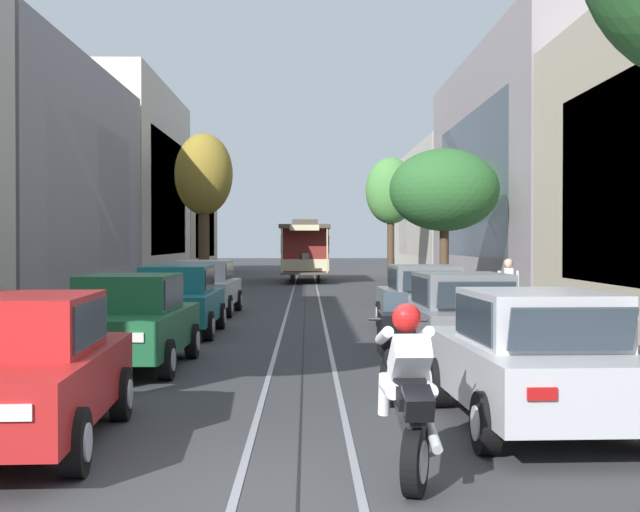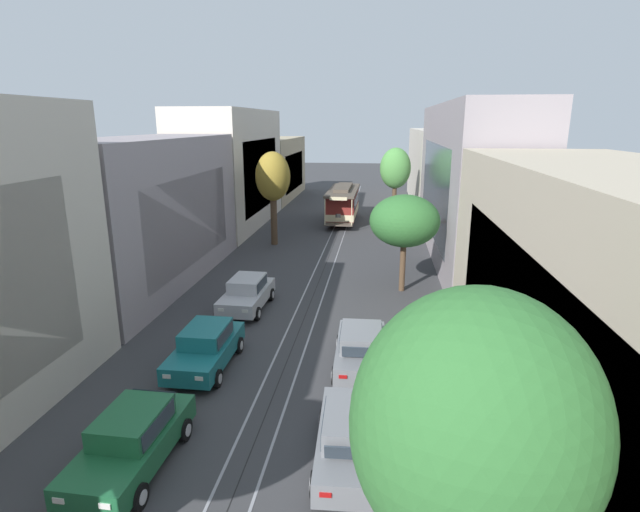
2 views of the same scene
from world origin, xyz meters
TOP-DOWN VIEW (x-y plane):
  - ground_plane at (0.00, 26.63)m, footprint 166.43×166.43m
  - trolley_track_rails at (0.00, 31.29)m, footprint 1.14×74.57m
  - building_facade_left at (-9.52, 29.67)m, footprint 5.52×66.27m
  - building_facade_right at (9.60, 31.07)m, footprint 5.97×66.27m
  - parked_car_red_near_left at (-2.97, 1.83)m, footprint 2.14×4.42m
  - parked_car_green_second_left at (-2.94, 7.76)m, footprint 2.07×4.39m
  - parked_car_teal_mid_left at (-2.92, 13.38)m, footprint 2.01×4.37m
  - parked_car_silver_fourth_left at (-2.97, 19.41)m, footprint 2.08×4.40m
  - parked_car_silver_near_right at (2.70, 2.67)m, footprint 2.12×4.41m
  - parked_car_grey_second_right at (2.82, 8.61)m, footprint 2.11×4.41m
  - parked_car_grey_mid_right at (2.84, 14.00)m, footprint 2.07×4.39m
  - street_tree_kerb_left_second at (-4.45, 32.64)m, footprint 2.54×2.50m
  - street_tree_kerb_right_second at (4.69, 23.09)m, footprint 3.69×3.31m
  - street_tree_kerb_right_mid at (4.65, 42.49)m, footprint 2.76×2.42m
  - cable_car_trolley at (-0.00, 42.20)m, footprint 2.64×9.15m
  - motorcycle_with_rider at (0.95, 0.35)m, footprint 0.55×1.90m
  - pedestrian_on_left_pavement at (5.08, 14.94)m, footprint 0.55×0.39m

SIDE VIEW (x-z plane):
  - ground_plane at x=0.00m, z-range 0.00..0.00m
  - trolley_track_rails at x=0.00m, z-range 0.00..0.01m
  - parked_car_red_near_left at x=-2.97m, z-range 0.01..1.59m
  - parked_car_green_second_left at x=-2.94m, z-range 0.01..1.59m
  - parked_car_teal_mid_left at x=-2.92m, z-range 0.01..1.59m
  - parked_car_silver_fourth_left at x=-2.97m, z-range 0.01..1.59m
  - parked_car_silver_near_right at x=2.70m, z-range 0.01..1.59m
  - parked_car_grey_second_right at x=2.82m, z-range 0.01..1.59m
  - parked_car_grey_mid_right at x=2.84m, z-range 0.01..1.59m
  - motorcycle_with_rider at x=0.95m, z-range 0.04..1.71m
  - pedestrian_on_left_pavement at x=5.08m, z-range 0.11..1.83m
  - cable_car_trolley at x=0.00m, z-range 0.02..3.30m
  - street_tree_kerb_right_second at x=4.69m, z-range 1.22..6.48m
  - building_facade_right at x=9.60m, z-range -0.70..9.35m
  - building_facade_left at x=-9.52m, z-range -0.53..9.44m
  - street_tree_kerb_right_mid at x=4.65m, z-range 1.48..8.20m
  - street_tree_kerb_left_second at x=-4.45m, z-range 1.53..8.40m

